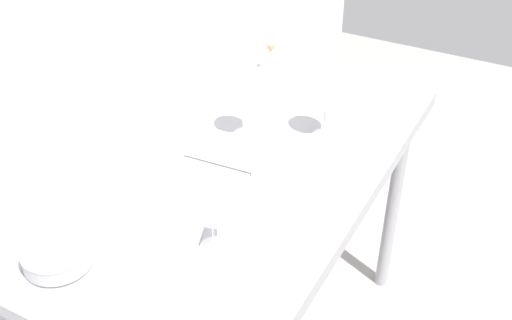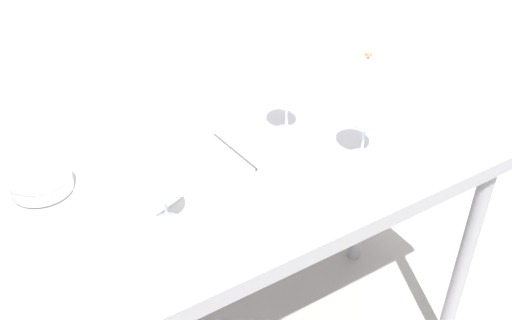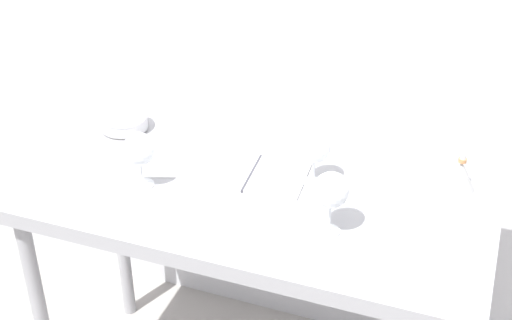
{
  "view_description": "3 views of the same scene",
  "coord_description": "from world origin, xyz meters",
  "views": [
    {
      "loc": [
        -1.24,
        -0.68,
        1.93
      ],
      "look_at": [
        -0.07,
        -0.04,
        0.99
      ],
      "focal_mm": 43.65,
      "sensor_mm": 36.0,
      "label": 1
    },
    {
      "loc": [
        -0.71,
        -1.1,
        1.87
      ],
      "look_at": [
        -0.04,
        -0.03,
        0.96
      ],
      "focal_mm": 41.76,
      "sensor_mm": 36.0,
      "label": 2
    },
    {
      "loc": [
        0.62,
        -1.64,
        2.09
      ],
      "look_at": [
        0.0,
        0.03,
        1.0
      ],
      "focal_mm": 50.64,
      "sensor_mm": 36.0,
      "label": 3
    }
  ],
  "objects": [
    {
      "name": "tasting_bowl",
      "position": [
        -0.54,
        0.22,
        0.93
      ],
      "size": [
        0.16,
        0.16,
        0.05
      ],
      "color": "beige",
      "rests_on": "steel_counter"
    },
    {
      "name": "back_wall",
      "position": [
        0.0,
        0.49,
        1.3
      ],
      "size": [
        3.8,
        0.04,
        2.6
      ],
      "primitive_type": "cube",
      "color": "silver",
      "rests_on": "ground_plane"
    },
    {
      "name": "wine_glass_near_right",
      "position": [
        0.26,
        -0.1,
        1.03
      ],
      "size": [
        0.1,
        0.1,
        0.19
      ],
      "color": "white",
      "rests_on": "steel_counter"
    },
    {
      "name": "decanter_funnel",
      "position": [
        0.56,
        0.24,
        0.95
      ],
      "size": [
        0.1,
        0.1,
        0.14
      ],
      "color": "#B2B2B2",
      "rests_on": "steel_counter"
    },
    {
      "name": "wine_glass_near_left",
      "position": [
        -0.32,
        -0.07,
        1.02
      ],
      "size": [
        0.1,
        0.1,
        0.17
      ],
      "color": "white",
      "rests_on": "steel_counter"
    },
    {
      "name": "tasting_sheet_lower",
      "position": [
        0.37,
        0.13,
        0.9
      ],
      "size": [
        0.22,
        0.27,
        0.0
      ],
      "primitive_type": "cube",
      "rotation": [
        0.0,
        0.0,
        -0.33
      ],
      "color": "white",
      "rests_on": "steel_counter"
    },
    {
      "name": "steel_counter",
      "position": [
        0.0,
        -0.01,
        0.79
      ],
      "size": [
        1.4,
        0.65,
        0.9
      ],
      "color": "#99999E",
      "rests_on": "ground_plane"
    },
    {
      "name": "tasting_sheet_upper",
      "position": [
        -0.35,
        0.09,
        0.9
      ],
      "size": [
        0.26,
        0.29,
        0.0
      ],
      "primitive_type": "cube",
      "rotation": [
        0.0,
        0.0,
        0.36
      ],
      "color": "white",
      "rests_on": "steel_counter"
    },
    {
      "name": "open_notebook",
      "position": [
        -0.04,
        0.1,
        0.9
      ],
      "size": [
        0.35,
        0.23,
        0.01
      ],
      "rotation": [
        0.0,
        0.0,
        0.07
      ],
      "color": "white",
      "rests_on": "steel_counter"
    },
    {
      "name": "wine_glass_far_right",
      "position": [
        0.15,
        0.12,
        1.02
      ],
      "size": [
        0.09,
        0.09,
        0.17
      ],
      "color": "white",
      "rests_on": "steel_counter"
    }
  ]
}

